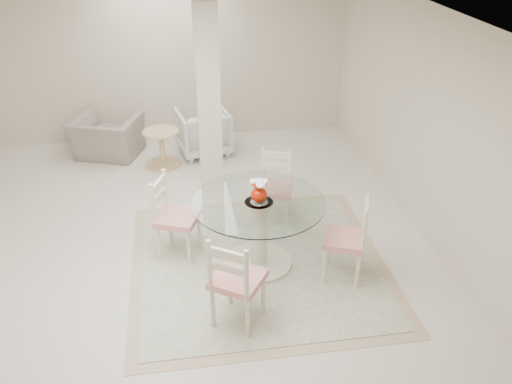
{
  "coord_description": "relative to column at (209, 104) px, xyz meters",
  "views": [
    {
      "loc": [
        0.06,
        -5.47,
        3.77
      ],
      "look_at": [
        0.88,
        -0.27,
        0.85
      ],
      "focal_mm": 38.0,
      "sensor_mm": 36.0,
      "label": 1
    }
  ],
  "objects": [
    {
      "name": "dining_table",
      "position": [
        0.38,
        -1.77,
        -0.92
      ],
      "size": [
        1.46,
        1.46,
        0.84
      ],
      "rotation": [
        0.0,
        0.0,
        -0.37
      ],
      "color": "beige",
      "rests_on": "ground"
    },
    {
      "name": "recliner_taupe",
      "position": [
        -1.56,
        1.55,
        -1.02
      ],
      "size": [
        1.24,
        1.17,
        0.65
      ],
      "primitive_type": "imported",
      "rotation": [
        0.0,
        0.0,
        2.8
      ],
      "color": "gray",
      "rests_on": "ground"
    },
    {
      "name": "ground",
      "position": [
        -0.5,
        -1.3,
        -1.35
      ],
      "size": [
        7.0,
        7.0,
        0.0
      ],
      "primitive_type": "plane",
      "color": "silver",
      "rests_on": "ground"
    },
    {
      "name": "column",
      "position": [
        0.0,
        0.0,
        0.0
      ],
      "size": [
        0.3,
        0.3,
        2.7
      ],
      "primitive_type": "cube",
      "color": "beige",
      "rests_on": "ground"
    },
    {
      "name": "dining_chair_east",
      "position": [
        1.33,
        -2.15,
        -0.78
      ],
      "size": [
        0.57,
        0.57,
        1.08
      ],
      "rotation": [
        0.0,
        0.0,
        -1.97
      ],
      "color": "#F3E7C8",
      "rests_on": "ground"
    },
    {
      "name": "dining_chair_north",
      "position": [
        0.75,
        -0.82,
        -0.79
      ],
      "size": [
        0.53,
        0.53,
        1.07
      ],
      "rotation": [
        0.0,
        0.0,
        -0.28
      ],
      "color": "beige",
      "rests_on": "ground"
    },
    {
      "name": "dining_chair_west",
      "position": [
        -0.57,
        -1.4,
        -0.76
      ],
      "size": [
        0.58,
        0.58,
        1.12
      ],
      "rotation": [
        0.0,
        0.0,
        1.19
      ],
      "color": "#F2E6C7",
      "rests_on": "ground"
    },
    {
      "name": "side_table",
      "position": [
        -0.68,
        1.05,
        -1.08
      ],
      "size": [
        0.56,
        0.56,
        0.58
      ],
      "color": "#D2BF81",
      "rests_on": "ground"
    },
    {
      "name": "room_shell",
      "position": [
        -0.5,
        -1.3,
        0.51
      ],
      "size": [
        6.02,
        7.02,
        2.71
      ],
      "color": "beige",
      "rests_on": "ground"
    },
    {
      "name": "red_vase",
      "position": [
        0.38,
        -1.77,
        -0.38
      ],
      "size": [
        0.2,
        0.19,
        0.27
      ],
      "color": "#AC1805",
      "rests_on": "dining_table"
    },
    {
      "name": "area_rug",
      "position": [
        0.38,
        -1.77,
        -1.34
      ],
      "size": [
        2.9,
        2.9,
        0.02
      ],
      "color": "tan",
      "rests_on": "ground"
    },
    {
      "name": "dining_chair_south",
      "position": [
        -0.01,
        -2.72,
        -0.75
      ],
      "size": [
        0.63,
        0.63,
        1.14
      ],
      "rotation": [
        0.0,
        0.0,
        2.56
      ],
      "color": "beige",
      "rests_on": "ground"
    },
    {
      "name": "armchair_white",
      "position": [
        -0.01,
        1.44,
        -0.98
      ],
      "size": [
        0.92,
        0.94,
        0.73
      ],
      "primitive_type": "imported",
      "rotation": [
        0.0,
        0.0,
        3.33
      ],
      "color": "white",
      "rests_on": "ground"
    }
  ]
}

